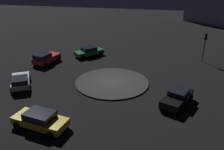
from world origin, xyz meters
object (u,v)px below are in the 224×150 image
car_green (89,51)px  traffic_light_southeast (205,42)px  car_black (177,97)px  car_silver (20,81)px  car_yellow (40,120)px  car_red (46,58)px

car_green → traffic_light_southeast: traffic_light_southeast is taller
car_green → car_black: size_ratio=0.95×
car_silver → car_green: bearing=-50.2°
car_silver → car_yellow: size_ratio=0.90×
car_silver → car_black: 16.77m
car_black → traffic_light_southeast: (13.12, -3.84, 2.11)m
car_black → car_yellow: 12.65m
car_silver → car_black: car_black is taller
car_silver → traffic_light_southeast: (12.92, -20.61, 2.16)m
car_red → car_green: (4.37, -4.88, -0.09)m
car_yellow → car_green: bearing=-75.0°
car_red → car_silver: (-7.37, -0.67, -0.09)m
car_silver → car_green: car_green is taller
car_red → car_green: bearing=-33.3°
car_green → car_yellow: 18.27m
traffic_light_southeast → car_black: bearing=32.1°
car_silver → car_green: size_ratio=1.00×
car_black → car_yellow: bearing=-37.2°
car_red → traffic_light_southeast: 22.08m
car_red → car_black: size_ratio=0.94×
car_green → car_yellow: size_ratio=0.90×
car_yellow → car_black: bearing=-140.2°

